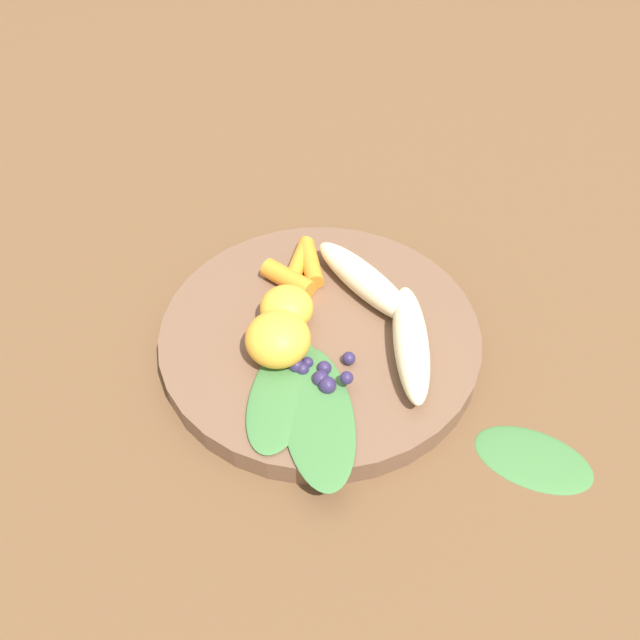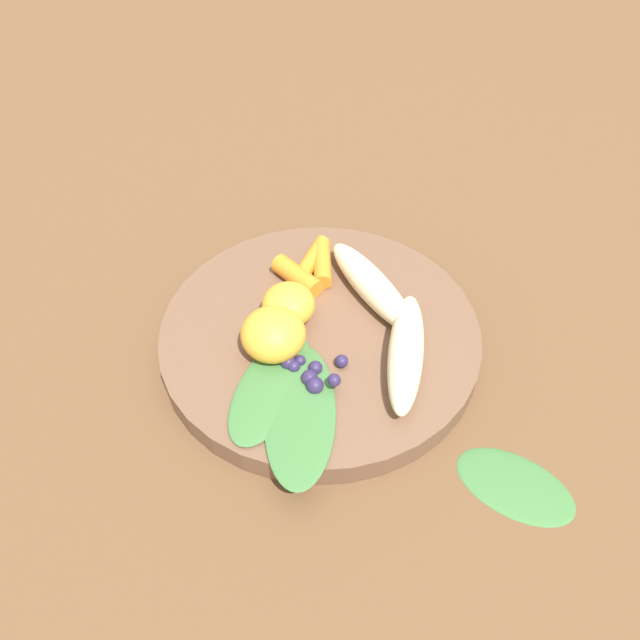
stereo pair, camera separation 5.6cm
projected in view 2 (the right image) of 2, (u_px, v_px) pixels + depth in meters
ground_plane at (320, 344)px, 0.58m from camera, size 2.40×2.40×0.00m
bowl at (320, 336)px, 0.57m from camera, size 0.29×0.29×0.02m
banana_peeled_left at (372, 285)px, 0.58m from camera, size 0.13×0.07×0.03m
banana_peeled_right at (406, 352)px, 0.53m from camera, size 0.13×0.07×0.03m
orange_segment_near at (273, 334)px, 0.53m from camera, size 0.06×0.06×0.04m
orange_segment_far at (288, 305)px, 0.56m from camera, size 0.05×0.05×0.04m
carrot_front at (322, 264)px, 0.61m from camera, size 0.06×0.02×0.02m
carrot_mid_left at (312, 259)px, 0.62m from camera, size 0.06×0.04×0.02m
carrot_mid_right at (297, 276)px, 0.60m from camera, size 0.05×0.05×0.02m
blueberry_pile at (311, 372)px, 0.52m from camera, size 0.04×0.06×0.02m
kale_leaf_left at (271, 386)px, 0.52m from camera, size 0.13×0.10×0.00m
kale_leaf_right at (300, 412)px, 0.50m from camera, size 0.15×0.08×0.00m
kale_leaf_stray at (515, 484)px, 0.48m from camera, size 0.10×0.11×0.01m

